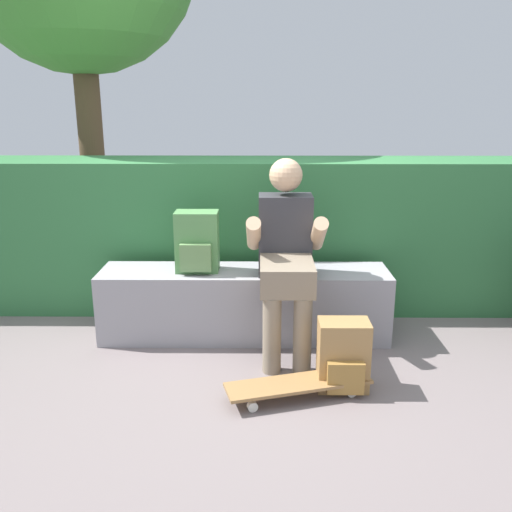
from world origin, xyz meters
TOP-DOWN VIEW (x-y plane):
  - ground_plane at (0.00, 0.00)m, footprint 24.00×24.00m
  - bench_main at (0.00, 0.35)m, footprint 1.93×0.42m
  - person_skater at (0.27, 0.14)m, footprint 0.49×0.62m
  - skateboard_near_person at (0.32, -0.47)m, footprint 0.82×0.41m
  - backpack_on_bench at (-0.31, 0.34)m, footprint 0.28×0.23m
  - backpack_on_ground at (0.57, -0.37)m, footprint 0.28×0.23m
  - hedge_row at (-0.23, 0.98)m, footprint 5.76×0.62m

SIDE VIEW (x-z plane):
  - ground_plane at x=0.00m, z-range 0.00..0.00m
  - skateboard_near_person at x=0.32m, z-range 0.03..0.12m
  - backpack_on_ground at x=0.57m, z-range -0.01..0.39m
  - bench_main at x=0.00m, z-range 0.00..0.47m
  - hedge_row at x=-0.23m, z-range 0.00..1.14m
  - backpack_on_bench at x=-0.31m, z-range 0.46..0.86m
  - person_skater at x=0.27m, z-range 0.06..1.28m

